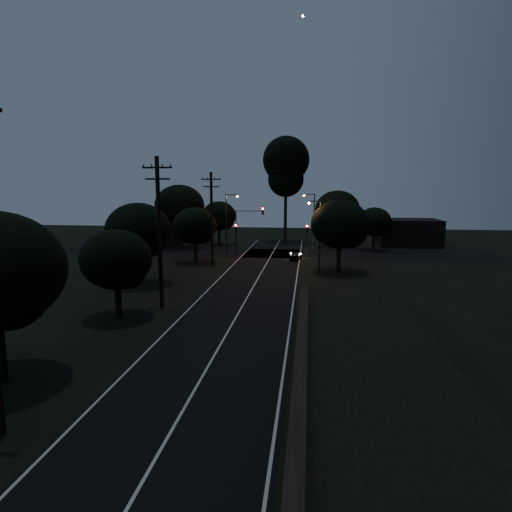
# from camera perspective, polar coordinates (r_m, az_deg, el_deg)

# --- Properties ---
(ground) EXTENTS (160.00, 160.00, 0.00)m
(ground) POSITION_cam_1_polar(r_m,az_deg,el_deg) (17.99, -10.07, -20.26)
(ground) COLOR black
(road_surface) EXTENTS (60.00, 70.00, 0.03)m
(road_surface) POSITION_cam_1_polar(r_m,az_deg,el_deg) (47.14, 1.06, -1.63)
(road_surface) COLOR black
(road_surface) RESTS_ON ground
(retaining_wall) EXTENTS (6.93, 26.00, 1.60)m
(retaining_wall) POSITION_cam_1_polar(r_m,az_deg,el_deg) (19.92, 15.38, -15.42)
(retaining_wall) COLOR black
(retaining_wall) RESTS_ON ground
(utility_pole_mid) EXTENTS (2.20, 0.30, 11.00)m
(utility_pole_mid) POSITION_cam_1_polar(r_m,az_deg,el_deg) (31.99, -12.78, 3.41)
(utility_pole_mid) COLOR black
(utility_pole_mid) RESTS_ON ground
(utility_pole_far) EXTENTS (2.20, 0.30, 10.50)m
(utility_pole_far) POSITION_cam_1_polar(r_m,az_deg,el_deg) (48.29, -5.93, 5.13)
(utility_pole_far) COLOR black
(utility_pole_far) RESTS_ON ground
(tree_left_b) EXTENTS (4.75, 4.75, 6.04)m
(tree_left_b) POSITION_cam_1_polar(r_m,az_deg,el_deg) (30.08, -17.93, -0.66)
(tree_left_b) COLOR black
(tree_left_b) RESTS_ON ground
(tree_left_c) EXTENTS (5.91, 5.91, 7.46)m
(tree_left_c) POSITION_cam_1_polar(r_m,az_deg,el_deg) (40.00, -15.20, 3.10)
(tree_left_c) COLOR black
(tree_left_c) RESTS_ON ground
(tree_left_d) EXTENTS (5.15, 5.15, 6.53)m
(tree_left_d) POSITION_cam_1_polar(r_m,az_deg,el_deg) (50.78, -7.98, 3.86)
(tree_left_d) COLOR black
(tree_left_d) RESTS_ON ground
(tree_far_nw) EXTENTS (5.32, 5.32, 6.74)m
(tree_far_nw) POSITION_cam_1_polar(r_m,az_deg,el_deg) (66.40, -4.82, 5.24)
(tree_far_nw) COLOR black
(tree_far_nw) RESTS_ON ground
(tree_far_w) EXTENTS (7.25, 7.25, 9.24)m
(tree_far_w) POSITION_cam_1_polar(r_m,az_deg,el_deg) (63.63, -9.97, 6.45)
(tree_far_w) COLOR black
(tree_far_w) RESTS_ON ground
(tree_far_ne) EXTENTS (6.64, 6.64, 8.40)m
(tree_far_ne) POSITION_cam_1_polar(r_m,az_deg,el_deg) (65.05, 11.00, 5.97)
(tree_far_ne) COLOR black
(tree_far_ne) RESTS_ON ground
(tree_far_e) EXTENTS (4.78, 4.78, 6.06)m
(tree_far_e) POSITION_cam_1_polar(r_m,az_deg,el_deg) (62.74, 15.65, 4.31)
(tree_far_e) COLOR black
(tree_far_e) RESTS_ON ground
(tree_right_a) EXTENTS (5.97, 5.97, 7.59)m
(tree_right_a) POSITION_cam_1_polar(r_m,az_deg,el_deg) (45.12, 11.37, 4.01)
(tree_right_a) COLOR black
(tree_right_a) RESTS_ON ground
(tall_pine) EXTENTS (7.46, 7.46, 16.95)m
(tall_pine) POSITION_cam_1_polar(r_m,az_deg,el_deg) (70.13, 4.01, 11.89)
(tall_pine) COLOR black
(tall_pine) RESTS_ON ground
(building_left) EXTENTS (10.00, 8.00, 4.40)m
(building_left) POSITION_cam_1_polar(r_m,az_deg,el_deg) (71.70, -13.25, 3.58)
(building_left) COLOR black
(building_left) RESTS_ON ground
(building_right) EXTENTS (9.00, 7.00, 4.00)m
(building_right) POSITION_cam_1_polar(r_m,az_deg,el_deg) (69.95, 19.59, 3.00)
(building_right) COLOR black
(building_right) RESTS_ON ground
(signal_left) EXTENTS (0.28, 0.35, 4.10)m
(signal_left) POSITION_cam_1_polar(r_m,az_deg,el_deg) (56.05, -2.66, 2.99)
(signal_left) COLOR black
(signal_left) RESTS_ON ground
(signal_right) EXTENTS (0.28, 0.35, 4.10)m
(signal_right) POSITION_cam_1_polar(r_m,az_deg,el_deg) (55.25, 6.80, 2.85)
(signal_right) COLOR black
(signal_right) RESTS_ON ground
(signal_mast) EXTENTS (3.70, 0.35, 6.25)m
(signal_mast) POSITION_cam_1_polar(r_m,az_deg,el_deg) (55.66, -0.96, 4.51)
(signal_mast) COLOR black
(signal_mast) RESTS_ON ground
(streetlight_a) EXTENTS (1.66, 0.26, 8.00)m
(streetlight_a) POSITION_cam_1_polar(r_m,az_deg,el_deg) (54.06, -3.77, 4.67)
(streetlight_a) COLOR black
(streetlight_a) RESTS_ON ground
(streetlight_b) EXTENTS (1.66, 0.26, 8.00)m
(streetlight_b) POSITION_cam_1_polar(r_m,az_deg,el_deg) (59.09, 7.54, 4.99)
(streetlight_b) COLOR black
(streetlight_b) RESTS_ON ground
(streetlight_c) EXTENTS (1.46, 0.26, 7.50)m
(streetlight_c) POSITION_cam_1_polar(r_m,az_deg,el_deg) (45.17, 8.32, 3.37)
(streetlight_c) COLOR black
(streetlight_c) RESTS_ON ground
(car) EXTENTS (1.37, 3.10, 1.04)m
(car) POSITION_cam_1_polar(r_m,az_deg,el_deg) (52.78, 5.21, 0.05)
(car) COLOR black
(car) RESTS_ON ground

